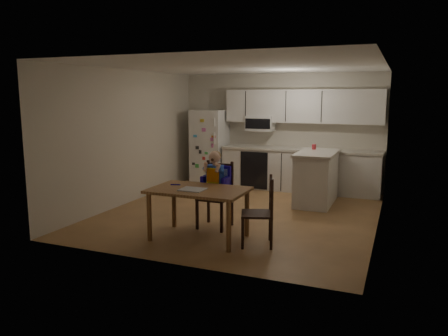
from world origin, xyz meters
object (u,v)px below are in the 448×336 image
refrigerator (210,147)px  chair_booster (216,181)px  kitchen_island (316,178)px  red_cup (314,147)px  dining_table (199,196)px  chair_side (264,207)px

refrigerator → chair_booster: size_ratio=1.42×
kitchen_island → red_cup: size_ratio=13.07×
dining_table → chair_side: 0.95m
kitchen_island → chair_side: (-0.22, -2.63, 0.04)m
kitchen_island → chair_booster: (-1.16, -2.09, 0.23)m
dining_table → kitchen_island: bearing=66.8°
dining_table → refrigerator: bearing=111.8°
dining_table → chair_side: chair_side is taller
refrigerator → red_cup: (2.49, -0.57, 0.18)m
chair_side → red_cup: bearing=159.4°
refrigerator → dining_table: (1.46, -3.65, -0.22)m
dining_table → chair_booster: chair_booster is taller
chair_booster → chair_side: bearing=-28.9°
kitchen_island → dining_table: size_ratio=0.98×
kitchen_island → chair_booster: size_ratio=1.11×
dining_table → chair_side: bearing=4.9°
kitchen_island → chair_side: size_ratio=1.40×
refrigerator → kitchen_island: bearing=-19.6°
refrigerator → chair_side: 4.31m
chair_side → dining_table: bearing=-104.1°
refrigerator → chair_side: refrigerator is taller
red_cup → chair_booster: (-1.03, -2.46, -0.31)m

